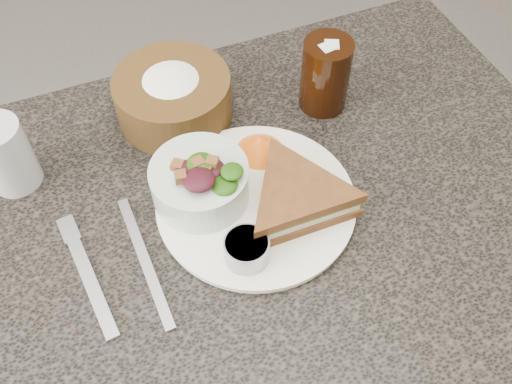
{
  "coord_description": "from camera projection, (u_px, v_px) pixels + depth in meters",
  "views": [
    {
      "loc": [
        -0.14,
        -0.39,
        1.38
      ],
      "look_at": [
        0.03,
        0.02,
        0.78
      ],
      "focal_mm": 40.0,
      "sensor_mm": 36.0,
      "label": 1
    }
  ],
  "objects": [
    {
      "name": "dining_table",
      "position": [
        246.0,
        336.0,
        1.05
      ],
      "size": [
        1.0,
        0.7,
        0.75
      ],
      "primitive_type": "cube",
      "color": "black",
      "rests_on": "floor"
    },
    {
      "name": "fork",
      "position": [
        90.0,
        281.0,
        0.7
      ],
      "size": [
        0.04,
        0.17,
        0.0
      ],
      "primitive_type": "cube",
      "rotation": [
        0.0,
        0.0,
        0.11
      ],
      "color": "#A2A6AB",
      "rests_on": "dining_table"
    },
    {
      "name": "bread_basket",
      "position": [
        172.0,
        91.0,
        0.83
      ],
      "size": [
        0.2,
        0.2,
        0.1
      ],
      "primitive_type": null,
      "rotation": [
        0.0,
        0.0,
        0.18
      ],
      "color": "brown",
      "rests_on": "dining_table"
    },
    {
      "name": "knife",
      "position": [
        145.0,
        260.0,
        0.72
      ],
      "size": [
        0.02,
        0.2,
        0.0
      ],
      "primitive_type": "cube",
      "rotation": [
        0.0,
        0.0,
        0.03
      ],
      "color": "#9A9EA8",
      "rests_on": "dining_table"
    },
    {
      "name": "orange_wedge",
      "position": [
        260.0,
        144.0,
        0.8
      ],
      "size": [
        0.1,
        0.1,
        0.03
      ],
      "primitive_type": "cone",
      "rotation": [
        0.0,
        0.0,
        0.77
      ],
      "color": "orange",
      "rests_on": "dinner_plate"
    },
    {
      "name": "dinner_plate",
      "position": [
        256.0,
        203.0,
        0.77
      ],
      "size": [
        0.26,
        0.26,
        0.01
      ],
      "primitive_type": "cylinder",
      "color": "white",
      "rests_on": "dining_table"
    },
    {
      "name": "sandwich",
      "position": [
        297.0,
        197.0,
        0.74
      ],
      "size": [
        0.18,
        0.18,
        0.05
      ],
      "primitive_type": null,
      "rotation": [
        0.0,
        0.0,
        -0.01
      ],
      "color": "brown",
      "rests_on": "dinner_plate"
    },
    {
      "name": "cola_glass",
      "position": [
        326.0,
        72.0,
        0.84
      ],
      "size": [
        0.09,
        0.09,
        0.13
      ],
      "primitive_type": null,
      "rotation": [
        0.0,
        0.0,
        0.31
      ],
      "color": "black",
      "rests_on": "dining_table"
    },
    {
      "name": "dressing_ramekin",
      "position": [
        247.0,
        250.0,
        0.7
      ],
      "size": [
        0.06,
        0.06,
        0.03
      ],
      "primitive_type": "cylinder",
      "rotation": [
        0.0,
        0.0,
        -0.03
      ],
      "color": "gray",
      "rests_on": "dinner_plate"
    },
    {
      "name": "salad_bowl",
      "position": [
        199.0,
        178.0,
        0.74
      ],
      "size": [
        0.14,
        0.14,
        0.08
      ],
      "primitive_type": null,
      "rotation": [
        0.0,
        0.0,
        -0.13
      ],
      "color": "#B5CAC0",
      "rests_on": "dinner_plate"
    },
    {
      "name": "water_glass",
      "position": [
        5.0,
        155.0,
        0.76
      ],
      "size": [
        0.08,
        0.08,
        0.1
      ],
      "primitive_type": "cylinder",
      "rotation": [
        0.0,
        0.0,
        -0.21
      ],
      "color": "#B2BAC1",
      "rests_on": "dining_table"
    }
  ]
}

